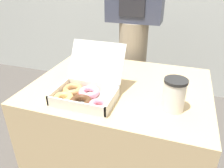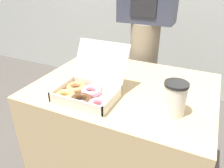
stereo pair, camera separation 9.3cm
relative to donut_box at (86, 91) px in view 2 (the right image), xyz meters
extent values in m
cube|color=tan|center=(0.12, 0.19, -0.40)|extent=(0.91, 0.71, 0.73)
cube|color=silver|center=(0.01, -0.02, -0.03)|extent=(0.28, 0.20, 0.01)
cube|color=silver|center=(-0.12, -0.02, -0.01)|extent=(0.01, 0.20, 0.05)
cube|color=silver|center=(0.14, -0.02, -0.01)|extent=(0.01, 0.20, 0.05)
cube|color=silver|center=(0.01, -0.11, -0.01)|extent=(0.28, 0.01, 0.05)
cube|color=silver|center=(0.01, 0.08, -0.01)|extent=(0.28, 0.01, 0.05)
cube|color=silver|center=(0.01, 0.13, 0.10)|extent=(0.28, 0.10, 0.18)
torus|color=tan|center=(-0.08, -0.06, -0.01)|extent=(0.12, 0.12, 0.03)
torus|color=#B27F4C|center=(-0.08, 0.03, -0.01)|extent=(0.13, 0.13, 0.03)
torus|color=#4C2D19|center=(0.01, -0.06, -0.01)|extent=(0.14, 0.14, 0.03)
torus|color=pink|center=(0.01, 0.03, -0.01)|extent=(0.11, 0.11, 0.03)
torus|color=pink|center=(0.10, -0.06, -0.01)|extent=(0.13, 0.13, 0.03)
cylinder|color=silver|center=(0.40, 0.04, 0.03)|extent=(0.09, 0.09, 0.13)
cylinder|color=black|center=(0.40, 0.04, 0.10)|extent=(0.10, 0.10, 0.01)
cylinder|color=gray|center=(0.06, 0.72, -0.29)|extent=(0.21, 0.21, 0.95)
camera|label=1|loc=(0.40, -0.79, 0.50)|focal=35.00mm
camera|label=2|loc=(0.49, -0.75, 0.50)|focal=35.00mm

